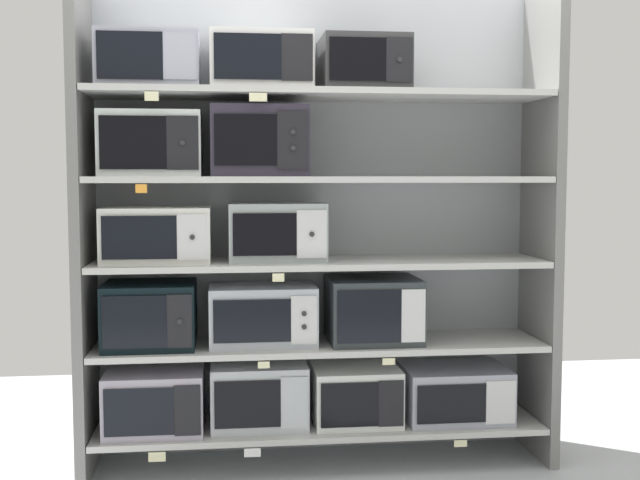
# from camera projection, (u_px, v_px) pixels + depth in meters

# --- Properties ---
(back_panel) EXTENTS (2.44, 0.04, 2.41)m
(back_panel) POSITION_uv_depth(u_px,v_px,m) (314.00, 224.00, 4.24)
(back_panel) COLOR #9EA3A8
(back_panel) RESTS_ON ground
(upright_left) EXTENTS (0.05, 0.48, 2.41)m
(upright_left) POSITION_uv_depth(u_px,v_px,m) (83.00, 229.00, 3.85)
(upright_left) COLOR slate
(upright_left) RESTS_ON ground
(upright_right) EXTENTS (0.05, 0.48, 2.41)m
(upright_right) POSITION_uv_depth(u_px,v_px,m) (541.00, 225.00, 4.12)
(upright_right) COLOR slate
(upright_right) RESTS_ON ground
(shelf_0) EXTENTS (2.24, 0.48, 0.03)m
(shelf_0) POSITION_uv_depth(u_px,v_px,m) (320.00, 426.00, 4.07)
(shelf_0) COLOR beige
(shelf_0) RESTS_ON ground
(microwave_0) EXTENTS (0.48, 0.43, 0.30)m
(microwave_0) POSITION_uv_depth(u_px,v_px,m) (155.00, 399.00, 3.95)
(microwave_0) COLOR #A29AAA
(microwave_0) RESTS_ON shelf_0
(microwave_1) EXTENTS (0.48, 0.35, 0.32)m
(microwave_1) POSITION_uv_depth(u_px,v_px,m) (259.00, 394.00, 4.01)
(microwave_1) COLOR #B8BEC3
(microwave_1) RESTS_ON shelf_0
(microwave_2) EXTENTS (0.43, 0.37, 0.28)m
(microwave_2) POSITION_uv_depth(u_px,v_px,m) (356.00, 394.00, 4.07)
(microwave_2) COLOR white
(microwave_2) RESTS_ON shelf_0
(microwave_3) EXTENTS (0.53, 0.40, 0.27)m
(microwave_3) POSITION_uv_depth(u_px,v_px,m) (454.00, 393.00, 4.13)
(microwave_3) COLOR #9799A7
(microwave_3) RESTS_ON shelf_0
(price_tag_0) EXTENTS (0.08, 0.00, 0.04)m
(price_tag_0) POSITION_uv_depth(u_px,v_px,m) (157.00, 457.00, 3.74)
(price_tag_0) COLOR beige
(price_tag_1) EXTENTS (0.08, 0.00, 0.04)m
(price_tag_1) POSITION_uv_depth(u_px,v_px,m) (252.00, 453.00, 3.79)
(price_tag_1) COLOR white
(price_tag_2) EXTENTS (0.07, 0.00, 0.03)m
(price_tag_2) POSITION_uv_depth(u_px,v_px,m) (461.00, 444.00, 3.90)
(price_tag_2) COLOR beige
(shelf_1) EXTENTS (2.24, 0.48, 0.03)m
(shelf_1) POSITION_uv_depth(u_px,v_px,m) (320.00, 345.00, 4.03)
(shelf_1) COLOR beige
(microwave_4) EXTENTS (0.44, 0.41, 0.31)m
(microwave_4) POSITION_uv_depth(u_px,v_px,m) (150.00, 315.00, 3.92)
(microwave_4) COLOR black
(microwave_4) RESTS_ON shelf_1
(microwave_5) EXTENTS (0.53, 0.36, 0.29)m
(microwave_5) POSITION_uv_depth(u_px,v_px,m) (263.00, 315.00, 3.98)
(microwave_5) COLOR #B3BBC3
(microwave_5) RESTS_ON shelf_1
(microwave_6) EXTENTS (0.46, 0.41, 0.32)m
(microwave_6) POSITION_uv_depth(u_px,v_px,m) (373.00, 310.00, 4.05)
(microwave_6) COLOR #2E3537
(microwave_6) RESTS_ON shelf_1
(price_tag_3) EXTENTS (0.06, 0.00, 0.03)m
(price_tag_3) POSITION_uv_depth(u_px,v_px,m) (264.00, 365.00, 3.76)
(price_tag_3) COLOR beige
(price_tag_4) EXTENTS (0.06, 0.00, 0.03)m
(price_tag_4) POSITION_uv_depth(u_px,v_px,m) (389.00, 362.00, 3.83)
(price_tag_4) COLOR beige
(shelf_2) EXTENTS (2.24, 0.48, 0.03)m
(shelf_2) POSITION_uv_depth(u_px,v_px,m) (320.00, 263.00, 4.00)
(shelf_2) COLOR beige
(microwave_7) EXTENTS (0.52, 0.36, 0.27)m
(microwave_7) POSITION_uv_depth(u_px,v_px,m) (157.00, 235.00, 3.89)
(microwave_7) COLOR silver
(microwave_7) RESTS_ON shelf_2
(microwave_8) EXTENTS (0.47, 0.35, 0.29)m
(microwave_8) POSITION_uv_depth(u_px,v_px,m) (277.00, 232.00, 3.96)
(microwave_8) COLOR #9CA7A5
(microwave_8) RESTS_ON shelf_2
(price_tag_5) EXTENTS (0.06, 0.00, 0.04)m
(price_tag_5) POSITION_uv_depth(u_px,v_px,m) (278.00, 278.00, 3.73)
(price_tag_5) COLOR beige
(shelf_3) EXTENTS (2.24, 0.48, 0.03)m
(shelf_3) POSITION_uv_depth(u_px,v_px,m) (320.00, 179.00, 3.97)
(shelf_3) COLOR beige
(microwave_9) EXTENTS (0.48, 0.35, 0.31)m
(microwave_9) POSITION_uv_depth(u_px,v_px,m) (151.00, 144.00, 3.85)
(microwave_9) COLOR white
(microwave_9) RESTS_ON shelf_3
(microwave_10) EXTENTS (0.47, 0.41, 0.34)m
(microwave_10) POSITION_uv_depth(u_px,v_px,m) (259.00, 142.00, 3.91)
(microwave_10) COLOR #2D2835
(microwave_10) RESTS_ON shelf_3
(price_tag_6) EXTENTS (0.05, 0.00, 0.04)m
(price_tag_6) POSITION_uv_depth(u_px,v_px,m) (141.00, 189.00, 3.63)
(price_tag_6) COLOR orange
(shelf_4) EXTENTS (2.24, 0.48, 0.03)m
(shelf_4) POSITION_uv_depth(u_px,v_px,m) (320.00, 94.00, 3.93)
(shelf_4) COLOR beige
(microwave_11) EXTENTS (0.48, 0.39, 0.26)m
(microwave_11) POSITION_uv_depth(u_px,v_px,m) (150.00, 61.00, 3.82)
(microwave_11) COLOR #9A9EAD
(microwave_11) RESTS_ON shelf_4
(microwave_12) EXTENTS (0.49, 0.40, 0.27)m
(microwave_12) POSITION_uv_depth(u_px,v_px,m) (261.00, 63.00, 3.88)
(microwave_12) COLOR silver
(microwave_12) RESTS_ON shelf_4
(microwave_13) EXTENTS (0.42, 0.43, 0.26)m
(microwave_13) POSITION_uv_depth(u_px,v_px,m) (363.00, 65.00, 3.94)
(microwave_13) COLOR #353536
(microwave_13) RESTS_ON shelf_4
(price_tag_7) EXTENTS (0.06, 0.00, 0.04)m
(price_tag_7) POSITION_uv_depth(u_px,v_px,m) (152.00, 96.00, 3.60)
(price_tag_7) COLOR beige
(price_tag_8) EXTENTS (0.08, 0.00, 0.04)m
(price_tag_8) POSITION_uv_depth(u_px,v_px,m) (258.00, 97.00, 3.66)
(price_tag_8) COLOR beige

